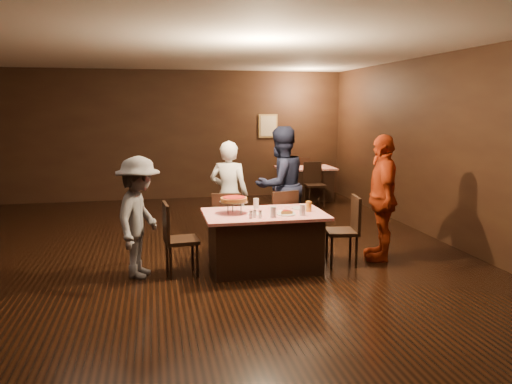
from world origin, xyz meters
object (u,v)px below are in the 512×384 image
(main_table, at_px, (264,241))
(chair_end_right, at_px, (342,230))
(pizza_stand, at_px, (234,200))
(diner_grey_knit, at_px, (139,217))
(glass_front_left, at_px, (273,212))
(glass_back, at_px, (256,203))
(glass_front_right, at_px, (302,210))
(plate_empty, at_px, (301,208))
(chair_far_left, at_px, (226,223))
(chair_back_far, at_px, (298,176))
(diner_red_shirt, at_px, (382,198))
(chair_end_left, at_px, (181,239))
(chair_back_near, at_px, (315,184))
(glass_amber, at_px, (309,206))
(back_table, at_px, (305,183))
(diner_white_jacket, at_px, (229,195))
(diner_navy_hoodie, at_px, (280,185))
(chair_far_right, at_px, (279,220))

(main_table, xyz_separation_m, chair_end_right, (1.10, 0.00, 0.09))
(chair_end_right, relative_size, pizza_stand, 2.50)
(diner_grey_knit, bearing_deg, chair_end_right, -72.35)
(glass_front_left, bearing_deg, glass_back, 99.46)
(glass_front_right, relative_size, glass_back, 1.00)
(main_table, distance_m, plate_empty, 0.69)
(chair_far_left, xyz_separation_m, chair_end_right, (1.50, -0.75, 0.00))
(diner_grey_knit, bearing_deg, chair_back_far, -16.49)
(diner_grey_knit, bearing_deg, diner_red_shirt, -70.56)
(chair_end_left, bearing_deg, chair_far_left, -48.57)
(main_table, height_order, glass_back, glass_back)
(chair_far_left, height_order, pizza_stand, pizza_stand)
(diner_red_shirt, relative_size, glass_front_left, 12.75)
(chair_end_left, distance_m, chair_back_near, 5.12)
(plate_empty, distance_m, glass_amber, 0.22)
(back_table, height_order, chair_back_near, chair_back_near)
(main_table, xyz_separation_m, glass_front_left, (0.05, -0.30, 0.46))
(pizza_stand, height_order, glass_back, pizza_stand)
(chair_far_left, xyz_separation_m, plate_empty, (0.95, -0.60, 0.30))
(chair_far_left, relative_size, glass_back, 6.79)
(back_table, xyz_separation_m, glass_back, (-2.10, -4.44, 0.46))
(glass_front_left, bearing_deg, diner_grey_knit, 169.06)
(plate_empty, bearing_deg, diner_white_jacket, 130.53)
(chair_far_left, distance_m, diner_grey_knit, 1.45)
(main_table, relative_size, chair_end_left, 1.68)
(diner_white_jacket, xyz_separation_m, diner_navy_hoodie, (0.84, 0.10, 0.10))
(chair_far_left, height_order, glass_amber, chair_far_left)
(back_table, bearing_deg, pizza_stand, -117.57)
(chair_far_left, height_order, diner_navy_hoodie, diner_navy_hoodie)
(chair_far_right, relative_size, diner_red_shirt, 0.53)
(chair_back_far, xyz_separation_m, pizza_stand, (-2.45, -5.29, 0.48))
(diner_white_jacket, distance_m, glass_back, 0.88)
(chair_back_far, xyz_separation_m, diner_red_shirt, (-0.32, -5.24, 0.42))
(chair_end_left, xyz_separation_m, chair_end_right, (2.20, 0.00, 0.00))
(back_table, xyz_separation_m, diner_navy_hoodie, (-1.51, -3.50, 0.55))
(chair_back_near, distance_m, diner_white_jacket, 3.74)
(main_table, distance_m, diner_white_jacket, 1.26)
(main_table, relative_size, glass_back, 11.43)
(chair_back_far, height_order, diner_grey_knit, diner_grey_knit)
(diner_white_jacket, xyz_separation_m, glass_front_left, (0.35, -1.44, 0.01))
(back_table, height_order, pizza_stand, pizza_stand)
(pizza_stand, distance_m, glass_back, 0.44)
(chair_far_left, distance_m, diner_red_shirt, 2.26)
(glass_amber, bearing_deg, back_table, 73.18)
(chair_end_left, xyz_separation_m, glass_front_right, (1.55, -0.25, 0.37))
(chair_end_right, bearing_deg, pizza_stand, -83.43)
(plate_empty, bearing_deg, diner_navy_hoodie, 90.51)
(diner_navy_hoodie, height_order, diner_grey_knit, diner_navy_hoodie)
(diner_white_jacket, bearing_deg, chair_far_left, 99.99)
(chair_end_right, relative_size, glass_back, 6.79)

